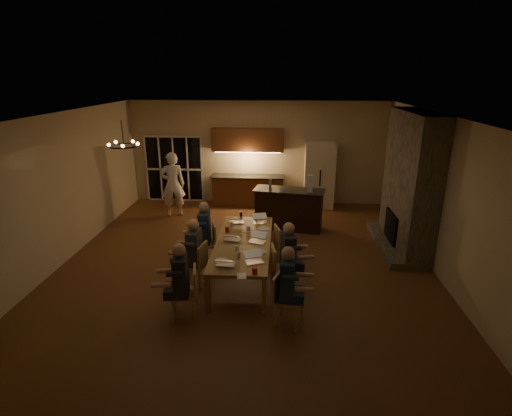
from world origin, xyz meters
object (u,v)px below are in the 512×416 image
object	(u,v)px
laptop_e	(236,218)
laptop_f	(260,218)
laptop_c	(233,235)
mug_mid	(248,228)
chair_left_near	(184,293)
can_silver	(239,255)
redcup_near	(255,271)
redcup_mid	(227,229)
redcup_far	(256,216)
mug_front	(237,248)
can_cola	(241,214)
bar_bottle	(270,184)
refrigerator	(319,175)
plate_near	(260,252)
dining_table	(243,258)
standing_person	(173,184)
chair_left_far	(205,243)
chandelier	(124,146)
person_left_far	(205,232)
laptop_d	(257,237)
laptop_a	(225,259)
chair_left_mid	(194,264)
chair_right_near	(289,300)
person_left_mid	(195,253)
laptop_b	(254,257)
bar_island	(289,209)
chair_right_mid	(284,268)
mug_back	(231,224)
person_left_near	(181,282)
plate_far	(264,229)
plate_left	(222,261)
person_right_near	(287,286)
bar_blender	(310,184)
chair_right_far	(286,246)

from	to	relation	value
laptop_e	laptop_f	world-z (taller)	same
laptop_c	laptop_e	size ratio (longest dim) A/B	1.00
laptop_f	mug_mid	size ratio (longest dim) A/B	3.20
chair_left_near	can_silver	bearing A→B (deg)	120.44
redcup_near	redcup_mid	bearing A→B (deg)	111.35
redcup_far	mug_front	bearing A→B (deg)	-97.92
can_cola	bar_bottle	bearing A→B (deg)	63.94
refrigerator	plate_near	distance (m)	5.35
dining_table	standing_person	bearing A→B (deg)	124.12
chair_left_far	laptop_c	distance (m)	0.91
chandelier	laptop_e	bearing A→B (deg)	40.42
person_left_far	laptop_d	size ratio (longest dim) A/B	4.31
laptop_a	chair_left_mid	bearing A→B (deg)	-34.68
chair_right_near	person_left_mid	bearing A→B (deg)	75.12
laptop_b	laptop_f	world-z (taller)	same
mug_mid	bar_island	bearing A→B (deg)	66.43
chair_right_near	redcup_far	xyz separation A→B (m)	(-0.74, 3.01, 0.37)
redcup_near	redcup_far	world-z (taller)	same
chair_right_mid	mug_mid	distance (m)	1.43
mug_back	plate_near	bearing A→B (deg)	-61.47
refrigerator	person_left_far	bearing A→B (deg)	-124.64
laptop_d	dining_table	bearing A→B (deg)	-165.43
person_left_near	redcup_far	world-z (taller)	person_left_near
chandelier	dining_table	bearing A→B (deg)	13.22
laptop_e	laptop_d	bearing A→B (deg)	108.77
bar_island	chandelier	distance (m)	4.91
can_silver	plate_far	bearing A→B (deg)	74.94
plate_left	person_right_near	bearing A→B (deg)	-30.11
person_left_far	bar_blender	xyz separation A→B (m)	(2.37, 1.95, 0.61)
plate_left	bar_bottle	bearing A→B (deg)	78.54
plate_near	laptop_d	bearing A→B (deg)	99.89
person_right_near	chair_left_far	bearing A→B (deg)	43.80
laptop_f	plate_near	bearing A→B (deg)	-100.77
bar_bottle	mug_mid	bearing A→B (deg)	-100.47
chair_right_mid	laptop_d	xyz separation A→B (m)	(-0.54, 0.52, 0.42)
person_left_mid	redcup_mid	distance (m)	1.09
laptop_b	bar_bottle	distance (m)	3.74
chair_left_near	person_right_near	size ratio (longest dim) A/B	0.64
laptop_a	plate_far	bearing A→B (deg)	-105.34
person_left_mid	bar_bottle	bearing A→B (deg)	161.21
chair_right_far	redcup_near	size ratio (longest dim) A/B	7.42
plate_left	plate_far	bearing A→B (deg)	66.89
chair_right_far	chandelier	distance (m)	3.87
bar_island	mug_mid	distance (m)	2.28
plate_far	chair_left_far	bearing A→B (deg)	-172.84
mug_back	bar_blender	xyz separation A→B (m)	(1.82, 1.72, 0.50)
laptop_c	chair_right_far	bearing A→B (deg)	-149.34
chair_right_far	chair_left_far	bearing A→B (deg)	74.23
dining_table	bar_bottle	xyz separation A→B (m)	(0.45, 2.79, 0.83)
redcup_mid	redcup_near	bearing A→B (deg)	-68.65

